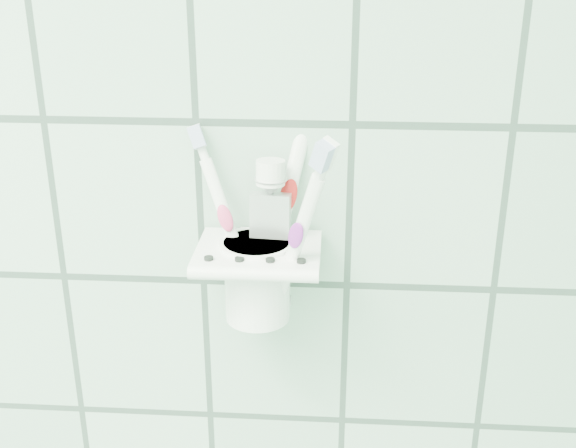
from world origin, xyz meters
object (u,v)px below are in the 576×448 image
at_px(toothbrush_pink, 257,221).
at_px(toothbrush_orange, 273,208).
at_px(holder_bracket, 259,254).
at_px(cup, 257,276).
at_px(toothpaste_tube, 269,225).
at_px(toothbrush_blue, 257,203).

relative_size(toothbrush_pink, toothbrush_orange, 0.90).
xyz_separation_m(holder_bracket, toothbrush_pink, (-0.00, -0.00, 0.03)).
xyz_separation_m(holder_bracket, toothbrush_orange, (0.01, 0.00, 0.04)).
relative_size(cup, toothpaste_tube, 0.55).
height_order(holder_bracket, cup, same).
relative_size(toothbrush_pink, toothbrush_blue, 0.82).
distance_m(cup, toothbrush_orange, 0.07).
height_order(holder_bracket, toothbrush_pink, toothbrush_pink).
bearing_deg(toothpaste_tube, toothbrush_pink, -114.81).
xyz_separation_m(toothbrush_pink, toothbrush_blue, (0.00, -0.01, 0.02)).
xyz_separation_m(toothbrush_blue, toothbrush_orange, (0.01, 0.01, -0.01)).
height_order(toothbrush_blue, toothpaste_tube, toothbrush_blue).
distance_m(holder_bracket, toothbrush_blue, 0.06).
height_order(cup, toothbrush_orange, toothbrush_orange).
distance_m(toothbrush_pink, toothbrush_orange, 0.02).
bearing_deg(toothbrush_pink, toothpaste_tube, 49.81).
bearing_deg(toothpaste_tube, holder_bracket, -118.30).
xyz_separation_m(holder_bracket, toothbrush_blue, (0.00, -0.01, 0.05)).
xyz_separation_m(cup, toothbrush_orange, (0.02, -0.00, 0.07)).
xyz_separation_m(cup, toothbrush_blue, (0.00, -0.02, 0.08)).
bearing_deg(toothbrush_blue, holder_bracket, 89.08).
distance_m(toothbrush_pink, toothbrush_blue, 0.02).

